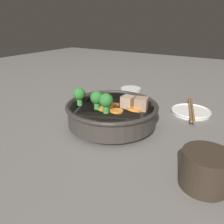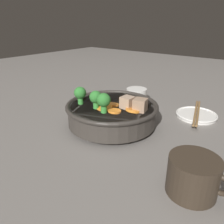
{
  "view_description": "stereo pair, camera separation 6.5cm",
  "coord_description": "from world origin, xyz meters",
  "px_view_note": "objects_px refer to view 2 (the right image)",
  "views": [
    {
      "loc": [
        0.32,
        -0.51,
        0.3
      ],
      "look_at": [
        0.0,
        0.0,
        0.04
      ],
      "focal_mm": 35.0,
      "sensor_mm": 36.0,
      "label": 1
    },
    {
      "loc": [
        0.37,
        -0.47,
        0.3
      ],
      "look_at": [
        0.0,
        0.0,
        0.04
      ],
      "focal_mm": 35.0,
      "sensor_mm": 36.0,
      "label": 2
    }
  ],
  "objects_px": {
    "side_saucer": "(196,115)",
    "dark_mug": "(193,176)",
    "stirfry_bowl": "(112,111)",
    "chopsticks_pair": "(197,112)",
    "tea_cup": "(136,96)"
  },
  "relations": [
    {
      "from": "stirfry_bowl",
      "to": "tea_cup",
      "type": "height_order",
      "value": "stirfry_bowl"
    },
    {
      "from": "tea_cup",
      "to": "dark_mug",
      "type": "bearing_deg",
      "value": -45.28
    },
    {
      "from": "stirfry_bowl",
      "to": "chopsticks_pair",
      "type": "bearing_deg",
      "value": 50.61
    },
    {
      "from": "tea_cup",
      "to": "chopsticks_pair",
      "type": "xyz_separation_m",
      "value": [
        0.23,
        0.01,
        -0.01
      ]
    },
    {
      "from": "side_saucer",
      "to": "chopsticks_pair",
      "type": "relative_size",
      "value": 0.62
    },
    {
      "from": "side_saucer",
      "to": "stirfry_bowl",
      "type": "bearing_deg",
      "value": -129.39
    },
    {
      "from": "side_saucer",
      "to": "dark_mug",
      "type": "bearing_deg",
      "value": -72.72
    },
    {
      "from": "side_saucer",
      "to": "chopsticks_pair",
      "type": "height_order",
      "value": "chopsticks_pair"
    },
    {
      "from": "dark_mug",
      "to": "stirfry_bowl",
      "type": "bearing_deg",
      "value": 156.12
    },
    {
      "from": "side_saucer",
      "to": "dark_mug",
      "type": "relative_size",
      "value": 1.16
    },
    {
      "from": "side_saucer",
      "to": "dark_mug",
      "type": "xyz_separation_m",
      "value": [
        0.11,
        -0.35,
        0.03
      ]
    },
    {
      "from": "stirfry_bowl",
      "to": "chopsticks_pair",
      "type": "xyz_separation_m",
      "value": [
        0.18,
        0.22,
        -0.03
      ]
    },
    {
      "from": "chopsticks_pair",
      "to": "tea_cup",
      "type": "bearing_deg",
      "value": -178.06
    },
    {
      "from": "dark_mug",
      "to": "chopsticks_pair",
      "type": "bearing_deg",
      "value": 107.28
    },
    {
      "from": "dark_mug",
      "to": "chopsticks_pair",
      "type": "height_order",
      "value": "dark_mug"
    }
  ]
}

